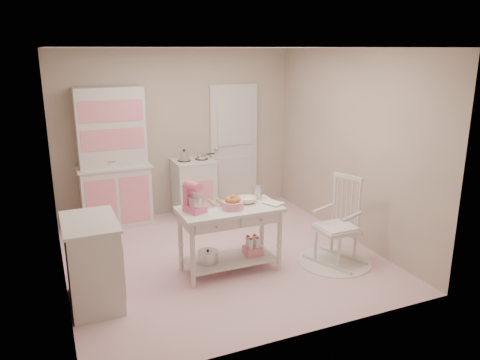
% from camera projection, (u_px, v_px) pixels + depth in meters
% --- Properties ---
extents(room_shell, '(3.84, 3.84, 2.62)m').
position_uv_depth(room_shell, '(220.00, 130.00, 5.60)').
color(room_shell, pink).
rests_on(room_shell, ground).
extents(door, '(0.82, 0.05, 2.04)m').
position_uv_depth(door, '(234.00, 146.00, 7.79)').
color(door, silver).
rests_on(door, ground).
extents(hutch, '(1.06, 0.50, 2.08)m').
position_uv_depth(hutch, '(113.00, 159.00, 6.84)').
color(hutch, silver).
rests_on(hutch, ground).
extents(stove, '(0.62, 0.57, 0.92)m').
position_uv_depth(stove, '(194.00, 188.00, 7.41)').
color(stove, silver).
rests_on(stove, ground).
extents(base_cabinet, '(0.54, 0.84, 0.92)m').
position_uv_depth(base_cabinet, '(93.00, 262.00, 4.83)').
color(base_cabinet, silver).
rests_on(base_cabinet, ground).
extents(lace_rug, '(0.92, 0.92, 0.01)m').
position_uv_depth(lace_rug, '(334.00, 261.00, 5.89)').
color(lace_rug, white).
rests_on(lace_rug, ground).
extents(rocking_chair, '(0.72, 0.85, 1.10)m').
position_uv_depth(rocking_chair, '(337.00, 221.00, 5.74)').
color(rocking_chair, silver).
rests_on(rocking_chair, ground).
extents(work_table, '(1.20, 0.60, 0.80)m').
position_uv_depth(work_table, '(230.00, 239.00, 5.57)').
color(work_table, silver).
rests_on(work_table, ground).
extents(stand_mixer, '(0.29, 0.33, 0.34)m').
position_uv_depth(stand_mixer, '(194.00, 198.00, 5.27)').
color(stand_mixer, pink).
rests_on(stand_mixer, work_table).
extents(cookie_tray, '(0.34, 0.24, 0.02)m').
position_uv_depth(cookie_tray, '(212.00, 204.00, 5.56)').
color(cookie_tray, silver).
rests_on(cookie_tray, work_table).
extents(bread_basket, '(0.25, 0.25, 0.09)m').
position_uv_depth(bread_basket, '(233.00, 205.00, 5.41)').
color(bread_basket, pink).
rests_on(bread_basket, work_table).
extents(mixing_bowl, '(0.23, 0.23, 0.07)m').
position_uv_depth(mixing_bowl, '(247.00, 200.00, 5.62)').
color(mixing_bowl, white).
rests_on(mixing_bowl, work_table).
extents(metal_pitcher, '(0.10, 0.10, 0.17)m').
position_uv_depth(metal_pitcher, '(258.00, 192.00, 5.74)').
color(metal_pitcher, silver).
rests_on(metal_pitcher, work_table).
extents(recipe_book, '(0.25, 0.27, 0.02)m').
position_uv_depth(recipe_book, '(269.00, 205.00, 5.52)').
color(recipe_book, white).
rests_on(recipe_book, work_table).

